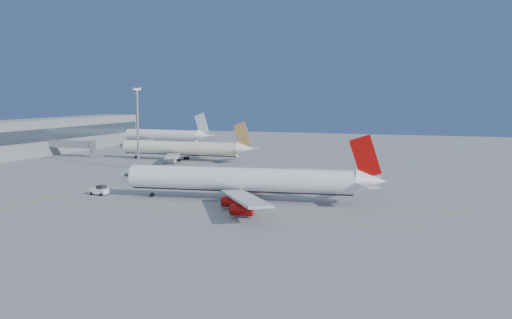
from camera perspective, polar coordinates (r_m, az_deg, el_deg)
name	(u,v)px	position (r m, az deg, el deg)	size (l,w,h in m)	color
ground	(214,200)	(138.41, -4.25, -4.10)	(500.00, 500.00, 0.00)	slate
terminal	(54,135)	(270.22, -19.58, 2.30)	(18.40, 110.00, 15.00)	gray
jet_bridge	(77,144)	(246.77, -17.51, 1.47)	(23.60, 3.60, 6.90)	gray
taxiway_lines	(172,193)	(150.34, -8.43, -3.30)	(118.86, 140.00, 0.02)	#D69F0B
airliner_virgin	(246,180)	(136.95, -1.02, -2.09)	(66.65, 59.45, 16.45)	white
airliner_etihad	(183,148)	(223.65, -7.31, 1.11)	(59.05, 54.74, 15.46)	beige
airliner_third	(157,135)	(293.06, -9.87, 2.39)	(62.47, 57.40, 16.75)	white
pushback_tug	(100,190)	(150.64, -15.36, -3.00)	(4.65, 3.05, 2.52)	white
light_mast	(138,121)	(198.54, -11.75, 3.78)	(2.42, 2.42, 28.00)	gray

